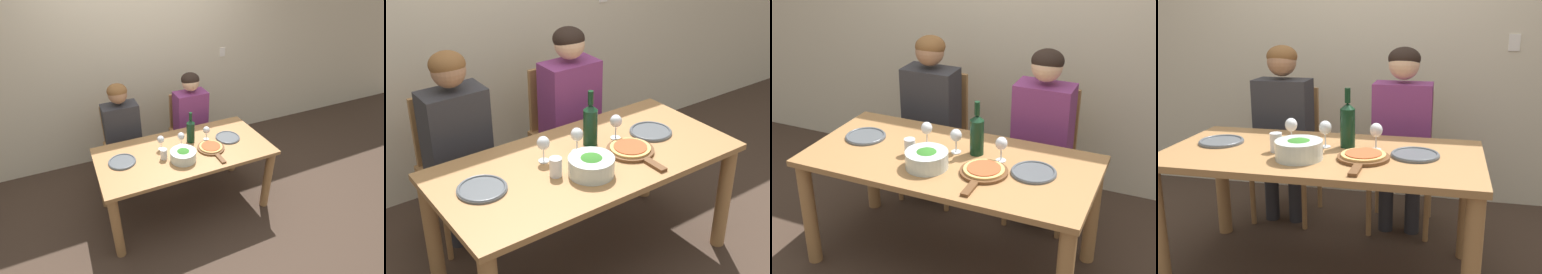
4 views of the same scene
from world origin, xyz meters
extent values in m
plane|color=#3D2D23|center=(0.00, 0.00, 0.00)|extent=(40.00, 40.00, 0.00)
cube|color=beige|center=(0.00, 1.29, 1.35)|extent=(10.00, 0.05, 2.70)
cube|color=#9E7042|center=(0.00, 0.00, 0.71)|extent=(1.71, 0.82, 0.04)
cylinder|color=#9E7042|center=(-0.79, -0.35, 0.35)|extent=(0.09, 0.09, 0.69)
cylinder|color=#9E7042|center=(-0.79, 0.35, 0.35)|extent=(0.09, 0.09, 0.69)
cylinder|color=#9E7042|center=(0.79, 0.35, 0.35)|extent=(0.09, 0.09, 0.69)
cube|color=#9E7042|center=(-0.47, 0.70, 0.46)|extent=(0.42, 0.42, 0.04)
cube|color=#9E7042|center=(-0.47, 0.89, 0.70)|extent=(0.38, 0.03, 0.45)
cylinder|color=#9E7042|center=(-0.66, 0.51, 0.22)|extent=(0.04, 0.04, 0.44)
cylinder|color=#9E7042|center=(-0.28, 0.51, 0.22)|extent=(0.04, 0.04, 0.44)
cylinder|color=#9E7042|center=(-0.66, 0.89, 0.22)|extent=(0.04, 0.04, 0.44)
cylinder|color=#9E7042|center=(-0.28, 0.89, 0.22)|extent=(0.04, 0.04, 0.44)
cube|color=#9E7042|center=(0.36, 0.70, 0.46)|extent=(0.42, 0.42, 0.04)
cube|color=#9E7042|center=(0.36, 0.89, 0.70)|extent=(0.38, 0.03, 0.45)
cylinder|color=#9E7042|center=(0.17, 0.51, 0.22)|extent=(0.04, 0.04, 0.44)
cylinder|color=#9E7042|center=(0.55, 0.51, 0.22)|extent=(0.04, 0.04, 0.44)
cylinder|color=#9E7042|center=(0.17, 0.89, 0.22)|extent=(0.04, 0.04, 0.44)
cylinder|color=#9E7042|center=(0.55, 0.89, 0.22)|extent=(0.04, 0.04, 0.44)
cylinder|color=#28282D|center=(-0.56, 0.62, 0.24)|extent=(0.10, 0.10, 0.48)
cylinder|color=#28282D|center=(-0.38, 0.62, 0.24)|extent=(0.10, 0.10, 0.48)
cube|color=#2D2D33|center=(-0.47, 0.68, 0.75)|extent=(0.38, 0.22, 0.54)
cylinder|color=#2D2D33|center=(-0.67, 0.43, 0.60)|extent=(0.07, 0.31, 0.14)
cylinder|color=#2D2D33|center=(-0.27, 0.43, 0.60)|extent=(0.07, 0.31, 0.14)
sphere|color=#9E7051|center=(-0.47, 0.68, 1.14)|extent=(0.20, 0.20, 0.20)
ellipsoid|color=brown|center=(-0.47, 0.69, 1.17)|extent=(0.21, 0.21, 0.15)
cylinder|color=#28282D|center=(0.27, 0.62, 0.24)|extent=(0.10, 0.10, 0.48)
cylinder|color=#28282D|center=(0.45, 0.62, 0.24)|extent=(0.10, 0.10, 0.48)
cube|color=#7A3370|center=(0.36, 0.68, 0.75)|extent=(0.38, 0.22, 0.54)
cylinder|color=#7A3370|center=(0.16, 0.43, 0.60)|extent=(0.07, 0.31, 0.14)
cylinder|color=#7A3370|center=(0.56, 0.43, 0.60)|extent=(0.07, 0.31, 0.14)
sphere|color=#DBAD89|center=(0.36, 0.68, 1.14)|extent=(0.20, 0.20, 0.20)
ellipsoid|color=black|center=(0.36, 0.69, 1.17)|extent=(0.21, 0.21, 0.15)
cylinder|color=black|center=(0.12, 0.12, 0.84)|extent=(0.08, 0.08, 0.22)
cone|color=black|center=(0.12, 0.12, 0.96)|extent=(0.08, 0.08, 0.03)
cylinder|color=black|center=(0.12, 0.12, 1.02)|extent=(0.03, 0.03, 0.08)
cylinder|color=silver|center=(-0.07, -0.15, 0.78)|extent=(0.24, 0.24, 0.10)
ellipsoid|color=#2D6B23|center=(-0.07, -0.15, 0.78)|extent=(0.20, 0.20, 0.11)
cylinder|color=#4C5156|center=(-0.61, 0.04, 0.73)|extent=(0.25, 0.25, 0.01)
torus|color=#4C5156|center=(-0.61, 0.04, 0.74)|extent=(0.25, 0.25, 0.02)
cylinder|color=#4C5156|center=(0.50, 0.02, 0.73)|extent=(0.25, 0.25, 0.01)
torus|color=#4C5156|center=(0.50, 0.02, 0.74)|extent=(0.25, 0.25, 0.02)
cylinder|color=brown|center=(0.25, -0.08, 0.74)|extent=(0.27, 0.27, 0.02)
cube|color=brown|center=(0.25, -0.29, 0.74)|extent=(0.04, 0.14, 0.02)
cylinder|color=tan|center=(0.25, -0.08, 0.75)|extent=(0.23, 0.23, 0.01)
cylinder|color=#AD4C28|center=(0.25, -0.08, 0.76)|extent=(0.19, 0.19, 0.01)
cylinder|color=silver|center=(-0.21, 0.11, 0.73)|extent=(0.06, 0.06, 0.01)
cylinder|color=silver|center=(-0.21, 0.11, 0.77)|extent=(0.01, 0.01, 0.07)
ellipsoid|color=silver|center=(-0.21, 0.11, 0.84)|extent=(0.07, 0.07, 0.08)
ellipsoid|color=maroon|center=(-0.21, 0.11, 0.83)|extent=(0.06, 0.06, 0.03)
cylinder|color=silver|center=(0.28, 0.09, 0.73)|extent=(0.06, 0.06, 0.01)
cylinder|color=silver|center=(0.28, 0.09, 0.77)|extent=(0.01, 0.01, 0.07)
ellipsoid|color=silver|center=(0.28, 0.09, 0.84)|extent=(0.07, 0.07, 0.08)
ellipsoid|color=maroon|center=(0.28, 0.09, 0.83)|extent=(0.06, 0.06, 0.03)
cylinder|color=silver|center=(0.00, 0.09, 0.73)|extent=(0.06, 0.06, 0.01)
cylinder|color=silver|center=(0.00, 0.09, 0.77)|extent=(0.01, 0.01, 0.07)
ellipsoid|color=silver|center=(0.00, 0.09, 0.84)|extent=(0.07, 0.07, 0.08)
ellipsoid|color=maroon|center=(0.00, 0.09, 0.83)|extent=(0.06, 0.06, 0.03)
cylinder|color=silver|center=(-0.23, -0.05, 0.78)|extent=(0.07, 0.07, 0.10)
camera|label=1|loc=(-0.94, -2.27, 2.37)|focal=28.00mm
camera|label=2|loc=(-1.52, -2.04, 2.19)|focal=50.00mm
camera|label=3|loc=(1.19, -2.50, 2.17)|focal=50.00mm
camera|label=4|loc=(0.65, -2.22, 1.43)|focal=42.00mm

